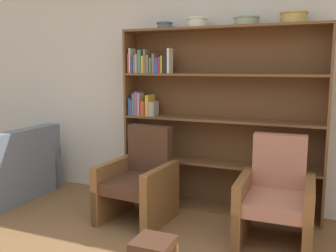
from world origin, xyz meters
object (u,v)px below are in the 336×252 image
Objects in this scene: bowl_terracotta at (165,25)px; bowl_slate at (246,20)px; footstool at (153,247)px; armchair_cushioned at (276,199)px; bookshelf at (205,120)px; armchair_leather at (140,181)px; bowl_brass at (294,17)px; bowl_stoneware at (197,22)px.

bowl_slate reaches higher than bowl_terracotta.
armchair_cushioned is at bearing 49.93° from footstool.
bookshelf reaches higher than footstool.
armchair_cushioned is (0.85, -0.60, -0.59)m from bookshelf.
armchair_leather is at bearing -130.36° from bookshelf.
bookshelf reaches higher than armchair_leather.
footstool is (0.07, -1.52, -0.77)m from bookshelf.
bookshelf is 1.12m from bowl_slate.
bowl_terracotta is 2.40m from footstool.
bookshelf is 1.37m from bowl_brass.
bowl_slate is 0.96× the size of bowl_brass.
footstool is (-0.77, -0.92, -0.18)m from armchair_cushioned.
bowl_brass is 0.94× the size of footstool.
bowl_terracotta is 0.19× the size of armchair_cushioned.
armchair_leather is at bearing -93.74° from bowl_terracotta.
bowl_terracotta is at bearing -176.84° from bookshelf.
bowl_stoneware is 0.81× the size of bowl_brass.
bowl_slate is 0.45m from bowl_brass.
bowl_brass is at bearing -94.47° from armchair_cushioned.
bookshelf is 7.94× the size of bowl_brass.
bowl_brass reaches higher than bowl_terracotta.
bookshelf is 1.70m from footstool.
bowl_brass reaches higher than bowl_stoneware.
bookshelf is 8.27× the size of bowl_slate.
bowl_terracotta is at bearing -89.30° from armchair_leather.
bowl_brass is 0.29× the size of armchair_leather.
bowl_stoneware is 0.76× the size of footstool.
bookshelf is 2.30× the size of armchair_leather.
bowl_brass is at bearing -1.69° from bookshelf.
bowl_brass is at bearing 0.00° from bowl_slate.
armchair_leather is (-0.41, -0.57, -1.63)m from bowl_stoneware.
bowl_terracotta is 0.66× the size of bowl_brass.
bowl_brass is (0.97, 0.00, 0.00)m from bowl_stoneware.
footstool is (0.55, -1.49, -1.80)m from bowl_terracotta.
bowl_stoneware reaches higher than armchair_cushioned.
bowl_terracotta reaches higher than footstool.
bowl_terracotta is 0.38m from bowl_stoneware.
bowl_slate is (0.90, 0.00, 0.01)m from bowl_terracotta.
footstool is at bearing -69.94° from bowl_terracotta.
bookshelf is 0.98m from armchair_leather.
bowl_stoneware is 0.52m from bowl_slate.
bowl_slate is 2.37m from footstool.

